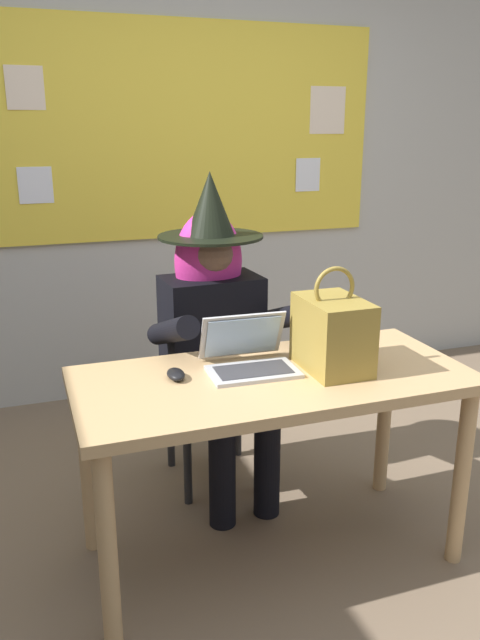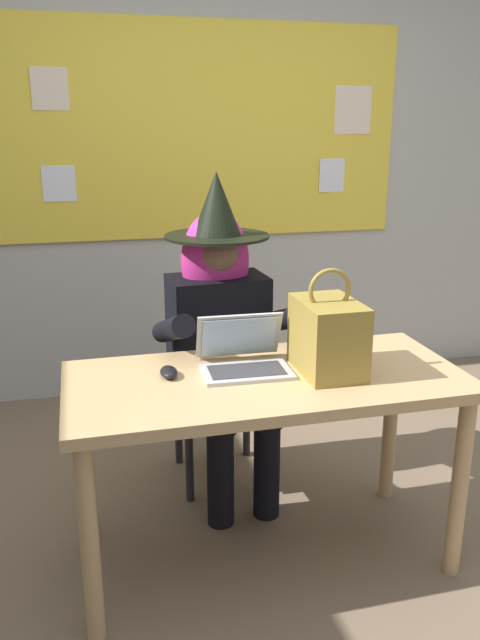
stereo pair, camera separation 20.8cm
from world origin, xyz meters
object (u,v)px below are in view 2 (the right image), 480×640
at_px(desk_main, 266,402).
at_px(person_costumed, 222,320).
at_px(chair_at_desk, 216,371).
at_px(computer_mouse, 169,372).
at_px(handbag, 328,336).
at_px(laptop, 244,357).

height_order(desk_main, person_costumed, person_costumed).
xyz_separation_m(chair_at_desk, computer_mouse, (-0.30, -0.61, 0.26)).
bearing_deg(handbag, person_costumed, 113.80).
relative_size(person_costumed, computer_mouse, 13.51).
relative_size(desk_main, computer_mouse, 13.50).
xyz_separation_m(desk_main, person_costumed, (-0.03, 0.56, 0.14)).
distance_m(desk_main, laptop, 0.18).
relative_size(person_costumed, handbag, 3.72).
height_order(chair_at_desk, computer_mouse, chair_at_desk).
xyz_separation_m(laptop, handbag, (0.28, -0.10, 0.09)).
bearing_deg(person_costumed, computer_mouse, -34.76).
height_order(laptop, computer_mouse, laptop).
distance_m(laptop, handbag, 0.31).
height_order(chair_at_desk, person_costumed, person_costumed).
bearing_deg(laptop, handbag, -16.46).
bearing_deg(chair_at_desk, handbag, 21.06).
bearing_deg(computer_mouse, person_costumed, 58.60).
bearing_deg(chair_at_desk, person_costumed, 1.90).
xyz_separation_m(desk_main, laptop, (-0.06, 0.08, 0.14)).
relative_size(computer_mouse, handbag, 0.28).
distance_m(desk_main, handbag, 0.32).
distance_m(desk_main, computer_mouse, 0.36).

